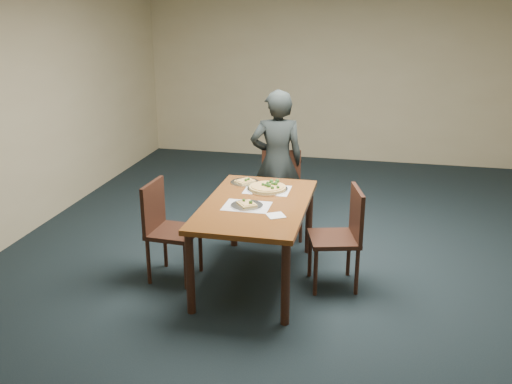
% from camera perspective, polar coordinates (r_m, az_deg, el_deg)
% --- Properties ---
extents(ground, '(8.00, 8.00, 0.00)m').
position_cam_1_polar(ground, '(5.55, 3.94, -7.53)').
color(ground, black).
rests_on(ground, ground).
extents(room_shell, '(8.00, 8.00, 8.00)m').
position_cam_1_polar(room_shell, '(5.02, 4.39, 10.53)').
color(room_shell, tan).
rests_on(room_shell, ground).
extents(dining_table, '(0.90, 1.50, 0.75)m').
position_cam_1_polar(dining_table, '(5.05, 0.00, -2.06)').
color(dining_table, '#5C2F12').
rests_on(dining_table, ground).
extents(chair_far, '(0.52, 0.52, 0.91)m').
position_cam_1_polar(chair_far, '(6.13, 2.60, 0.33)').
color(chair_far, black).
rests_on(chair_far, ground).
extents(chair_left, '(0.44, 0.44, 0.91)m').
position_cam_1_polar(chair_left, '(5.23, -9.03, -3.25)').
color(chair_left, black).
rests_on(chair_left, ground).
extents(chair_right, '(0.52, 0.52, 0.91)m').
position_cam_1_polar(chair_right, '(5.07, 8.69, -3.97)').
color(chair_right, black).
rests_on(chair_right, ground).
extents(diner, '(0.64, 0.50, 1.57)m').
position_cam_1_polar(diner, '(6.12, 2.11, 2.96)').
color(diner, black).
rests_on(diner, ground).
extents(placemat_main, '(0.42, 0.32, 0.00)m').
position_cam_1_polar(placemat_main, '(5.36, 1.15, 0.23)').
color(placemat_main, white).
rests_on(placemat_main, dining_table).
extents(placemat_near, '(0.40, 0.30, 0.00)m').
position_cam_1_polar(placemat_near, '(4.94, -0.92, -1.41)').
color(placemat_near, white).
rests_on(placemat_near, dining_table).
extents(pizza_pan, '(0.38, 0.38, 0.07)m').
position_cam_1_polar(pizza_pan, '(5.35, 1.19, 0.46)').
color(pizza_pan, silver).
rests_on(pizza_pan, dining_table).
extents(slice_plate_near, '(0.28, 0.28, 0.06)m').
position_cam_1_polar(slice_plate_near, '(4.93, -0.92, -1.27)').
color(slice_plate_near, silver).
rests_on(slice_plate_near, dining_table).
extents(slice_plate_far, '(0.28, 0.28, 0.06)m').
position_cam_1_polar(slice_plate_far, '(5.55, -1.11, 1.04)').
color(slice_plate_far, silver).
rests_on(slice_plate_far, dining_table).
extents(napkin, '(0.19, 0.19, 0.01)m').
position_cam_1_polar(napkin, '(4.72, 1.99, -2.37)').
color(napkin, white).
rests_on(napkin, dining_table).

